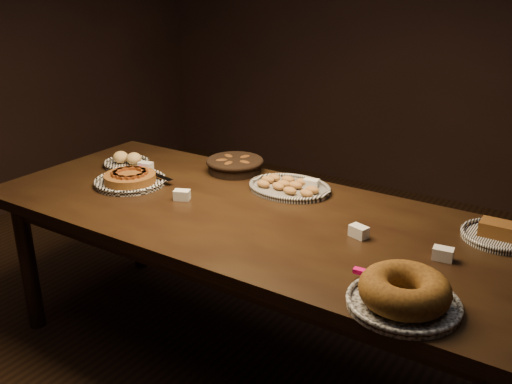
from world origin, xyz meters
The scene contains 9 objects.
ground centered at (0.00, 0.00, 0.00)m, with size 5.00×5.00×0.00m, color black.
buffet_table centered at (0.00, 0.00, 0.68)m, with size 2.40×1.00×0.75m.
apple_tart_plate centered at (-0.68, -0.04, 0.77)m, with size 0.35×0.34×0.06m.
madeleine_platter centered at (0.00, 0.30, 0.77)m, with size 0.39×0.32×0.05m.
bundt_cake_plate centered at (0.78, -0.36, 0.80)m, with size 0.38×0.37×0.11m.
croissant_basket centered at (-0.36, 0.38, 0.79)m, with size 0.29×0.29×0.07m.
bread_roll_plate centered at (-0.89, 0.15, 0.77)m, with size 0.24×0.24×0.07m.
loaf_plate centered at (0.93, 0.29, 0.77)m, with size 0.29×0.29×0.07m.
tent_cards centered at (0.05, 0.10, 0.77)m, with size 1.62×0.50×0.04m.
Camera 1 is at (1.22, -1.84, 1.70)m, focal length 40.00 mm.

